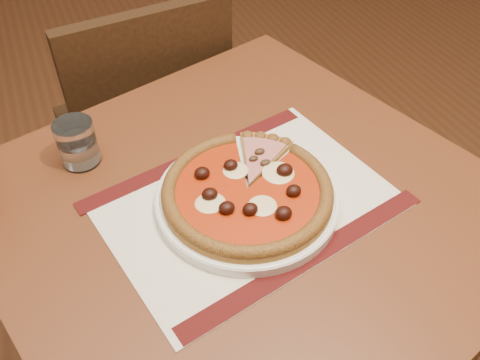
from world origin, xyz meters
name	(u,v)px	position (x,y,z in m)	size (l,w,h in m)	color
table	(244,239)	(-0.14, -0.40, 0.65)	(0.99, 0.99, 0.75)	maroon
chair_far	(147,123)	(-0.18, 0.19, 0.50)	(0.45, 0.45, 0.87)	black
placemat	(247,203)	(-0.14, -0.41, 0.75)	(0.46, 0.33, 0.00)	silver
plate	(247,199)	(-0.14, -0.41, 0.76)	(0.30, 0.30, 0.02)	white
pizza	(247,190)	(-0.14, -0.41, 0.78)	(0.28, 0.28, 0.04)	#A27027
ham_slice	(264,153)	(-0.08, -0.33, 0.78)	(0.12, 0.13, 0.02)	#A27027
water_glass	(77,143)	(-0.38, -0.19, 0.79)	(0.07, 0.07, 0.08)	white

